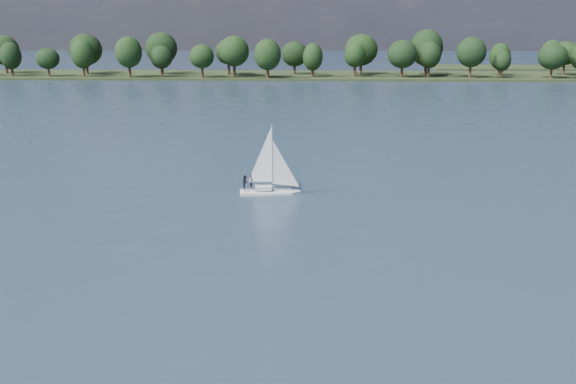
% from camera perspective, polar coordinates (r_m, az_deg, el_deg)
% --- Properties ---
extents(ground, '(700.00, 700.00, 0.00)m').
position_cam_1_polar(ground, '(121.02, 2.19, 6.17)').
color(ground, '#233342').
rests_on(ground, ground).
extents(far_shore, '(660.00, 40.00, 1.50)m').
position_cam_1_polar(far_shore, '(232.39, 2.22, 10.23)').
color(far_shore, black).
rests_on(far_shore, ground).
extents(sailboat, '(6.23, 2.46, 7.98)m').
position_cam_1_polar(sailboat, '(69.11, -1.93, 1.63)').
color(sailboat, silver).
rests_on(sailboat, ground).
extents(treeline, '(562.21, 73.76, 17.63)m').
position_cam_1_polar(treeline, '(228.44, 0.43, 12.18)').
color(treeline, black).
rests_on(treeline, ground).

